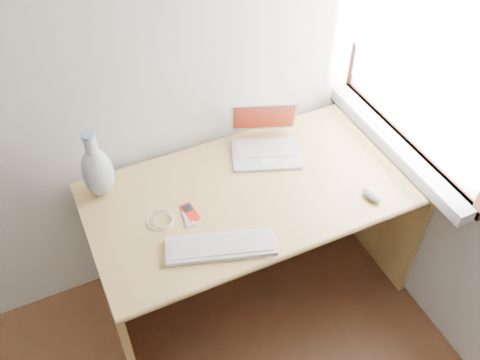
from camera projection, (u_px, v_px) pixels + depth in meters
name	position (u px, v px, depth m)	size (l,w,h in m)	color
window	(426.00, 47.00, 2.04)	(0.11, 0.99, 1.10)	white
desk	(247.00, 209.00, 2.46)	(1.42, 0.71, 0.75)	tan
laptop	(262.00, 142.00, 2.39)	(0.35, 0.34, 0.20)	silver
external_keyboard	(221.00, 246.00, 2.02)	(0.44, 0.25, 0.02)	white
mouse	(373.00, 194.00, 2.20)	(0.06, 0.10, 0.03)	silver
ipod	(190.00, 212.00, 2.15)	(0.05, 0.10, 0.01)	#A6150B
cable_coil	(160.00, 220.00, 2.12)	(0.11, 0.11, 0.01)	white
remote	(188.00, 218.00, 2.12)	(0.03, 0.09, 0.01)	white
vase	(97.00, 170.00, 2.14)	(0.13, 0.13, 0.32)	silver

